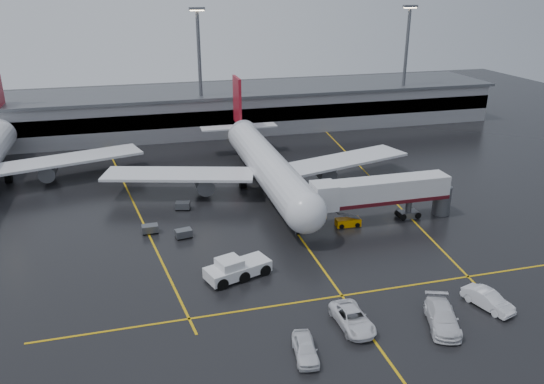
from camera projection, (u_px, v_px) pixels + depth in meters
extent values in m
plane|color=black|center=(282.00, 212.00, 74.07)|extent=(220.00, 220.00, 0.00)
cube|color=gold|center=(282.00, 212.00, 74.06)|extent=(0.25, 90.00, 0.02)
cube|color=gold|center=(342.00, 296.00, 54.27)|extent=(60.00, 0.25, 0.02)
cube|color=gold|center=(132.00, 200.00, 78.23)|extent=(9.99, 69.35, 0.02)
cube|color=gold|center=(371.00, 177.00, 87.41)|extent=(7.57, 69.64, 0.02)
cube|color=gray|center=(221.00, 110.00, 115.80)|extent=(120.00, 18.00, 8.00)
cube|color=black|center=(229.00, 117.00, 107.70)|extent=(120.00, 0.40, 3.00)
cube|color=#595B60|center=(220.00, 90.00, 114.23)|extent=(122.00, 19.00, 0.60)
cylinder|color=#595B60|center=(200.00, 76.00, 106.10)|extent=(0.70, 0.70, 25.00)
cube|color=#595B60|center=(197.00, 9.00, 101.48)|extent=(3.00, 1.20, 0.50)
cube|color=#FFE5B2|center=(197.00, 10.00, 101.59)|extent=(2.60, 0.90, 0.20)
cylinder|color=#595B60|center=(405.00, 67.00, 116.97)|extent=(0.70, 0.70, 25.00)
cube|color=#595B60|center=(410.00, 6.00, 112.35)|extent=(3.00, 1.20, 0.50)
cube|color=#FFE5B2|center=(410.00, 8.00, 112.46)|extent=(2.60, 0.90, 0.20)
cylinder|color=silver|center=(268.00, 166.00, 79.74)|extent=(5.20, 36.00, 5.20)
sphere|color=silver|center=(306.00, 212.00, 63.54)|extent=(5.20, 5.20, 5.20)
cone|color=silver|center=(239.00, 128.00, 98.41)|extent=(4.94, 8.00, 4.94)
cube|color=maroon|center=(237.00, 100.00, 97.53)|extent=(0.50, 5.50, 8.50)
cube|color=silver|center=(239.00, 127.00, 98.34)|extent=(14.00, 3.00, 0.25)
cube|color=silver|center=(179.00, 174.00, 78.69)|extent=(22.80, 11.83, 0.40)
cube|color=silver|center=(343.00, 160.00, 84.97)|extent=(22.80, 11.83, 0.40)
cylinder|color=#595B60|center=(204.00, 183.00, 79.14)|extent=(2.60, 4.50, 2.60)
cylinder|color=#595B60|center=(325.00, 172.00, 83.73)|extent=(2.60, 4.50, 2.60)
cylinder|color=#595B60|center=(298.00, 227.00, 67.41)|extent=(0.56, 0.56, 2.00)
cylinder|color=#595B60|center=(243.00, 181.00, 82.83)|extent=(0.56, 0.56, 2.00)
cylinder|color=#595B60|center=(282.00, 178.00, 84.37)|extent=(0.56, 0.56, 2.00)
cylinder|color=black|center=(297.00, 230.00, 67.60)|extent=(0.40, 1.10, 1.10)
cylinder|color=black|center=(243.00, 184.00, 82.99)|extent=(1.00, 1.40, 1.40)
cylinder|color=black|center=(282.00, 180.00, 84.54)|extent=(1.00, 1.40, 1.40)
cone|color=silver|center=(4.00, 127.00, 99.06)|extent=(4.94, 8.00, 4.94)
cube|color=maroon|center=(0.00, 100.00, 98.18)|extent=(0.50, 5.50, 8.50)
cube|color=silver|center=(4.00, 126.00, 98.99)|extent=(14.00, 3.00, 0.25)
cube|color=silver|center=(71.00, 159.00, 85.62)|extent=(22.80, 11.83, 0.40)
cylinder|color=#595B60|center=(48.00, 171.00, 84.38)|extent=(2.60, 4.50, 2.60)
cylinder|color=#595B60|center=(8.00, 176.00, 85.02)|extent=(0.56, 0.56, 2.00)
cylinder|color=black|center=(9.00, 179.00, 85.19)|extent=(1.00, 1.40, 1.40)
cube|color=silver|center=(383.00, 190.00, 69.97)|extent=(18.00, 3.20, 3.00)
cube|color=#490D14|center=(382.00, 199.00, 70.44)|extent=(18.00, 3.30, 0.50)
cube|color=silver|center=(324.00, 196.00, 67.99)|extent=(3.00, 3.40, 3.30)
cylinder|color=#595B60|center=(408.00, 207.00, 71.99)|extent=(0.80, 0.80, 3.00)
cube|color=#595B60|center=(408.00, 214.00, 72.37)|extent=(2.60, 1.60, 0.90)
cylinder|color=#595B60|center=(442.00, 200.00, 73.01)|extent=(2.40, 2.40, 4.00)
cylinder|color=black|center=(400.00, 215.00, 72.10)|extent=(0.90, 1.80, 0.90)
cylinder|color=black|center=(415.00, 213.00, 72.64)|extent=(0.90, 1.80, 0.90)
cube|color=silver|center=(238.00, 269.00, 57.50)|extent=(7.60, 4.91, 1.21)
cube|color=silver|center=(229.00, 263.00, 56.62)|extent=(3.06, 3.06, 1.01)
cube|color=black|center=(229.00, 263.00, 56.62)|extent=(2.76, 2.76, 0.91)
cylinder|color=black|center=(216.00, 279.00, 56.29)|extent=(2.20, 3.29, 1.31)
cylinder|color=black|center=(238.00, 272.00, 57.63)|extent=(2.20, 3.29, 1.31)
cylinder|color=black|center=(258.00, 265.00, 58.98)|extent=(2.20, 3.29, 1.31)
cube|color=orange|center=(348.00, 222.00, 69.85)|extent=(3.32, 1.54, 0.99)
cube|color=#595B60|center=(348.00, 216.00, 69.50)|extent=(3.17, 1.00, 1.13)
cylinder|color=black|center=(340.00, 224.00, 69.72)|extent=(0.72, 1.57, 0.63)
cylinder|color=black|center=(356.00, 223.00, 70.13)|extent=(0.72, 1.57, 0.63)
imported|color=white|center=(353.00, 319.00, 49.18)|extent=(2.89, 5.96, 1.63)
imported|color=silver|center=(442.00, 317.00, 49.20)|extent=(4.58, 6.84, 1.84)
imported|color=white|center=(488.00, 300.00, 52.05)|extent=(3.30, 5.52, 1.72)
imported|color=white|center=(305.00, 348.00, 45.18)|extent=(2.55, 4.91, 1.60)
cube|color=#595B60|center=(184.00, 233.00, 66.45)|extent=(2.19, 1.62, 0.90)
cylinder|color=black|center=(179.00, 239.00, 65.89)|extent=(0.40, 0.20, 0.40)
cylinder|color=black|center=(191.00, 237.00, 66.51)|extent=(0.40, 0.20, 0.40)
cylinder|color=black|center=(176.00, 236.00, 66.74)|extent=(0.40, 0.20, 0.40)
cylinder|color=black|center=(189.00, 234.00, 67.36)|extent=(0.40, 0.20, 0.40)
cube|color=#595B60|center=(150.00, 228.00, 67.69)|extent=(2.04, 1.36, 0.90)
cylinder|color=black|center=(144.00, 234.00, 67.20)|extent=(0.40, 0.20, 0.40)
cylinder|color=black|center=(157.00, 233.00, 67.63)|extent=(0.40, 0.20, 0.40)
cylinder|color=black|center=(144.00, 231.00, 68.09)|extent=(0.40, 0.20, 0.40)
cylinder|color=black|center=(156.00, 229.00, 68.53)|extent=(0.40, 0.20, 0.40)
cube|color=#595B60|center=(183.00, 205.00, 74.79)|extent=(2.25, 1.74, 0.90)
cylinder|color=black|center=(177.00, 210.00, 74.48)|extent=(0.40, 0.20, 0.40)
cylinder|color=black|center=(188.00, 210.00, 74.51)|extent=(0.40, 0.20, 0.40)
cylinder|color=black|center=(178.00, 207.00, 75.41)|extent=(0.40, 0.20, 0.40)
cylinder|color=black|center=(189.00, 207.00, 75.44)|extent=(0.40, 0.20, 0.40)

